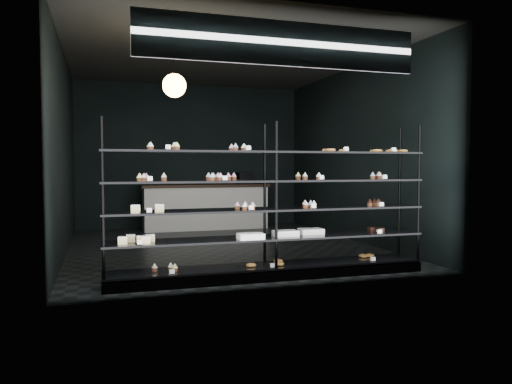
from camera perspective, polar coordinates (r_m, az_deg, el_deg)
room at (r=8.46m, az=-3.91°, el=4.46°), size 5.01×6.01×3.20m
display_shelf at (r=6.15m, az=1.44°, el=-4.04°), size 4.00×0.50×1.91m
signage at (r=5.82m, az=3.04°, el=16.59°), size 3.30×0.05×0.50m
pendant_lamp at (r=6.85m, az=-9.32°, el=11.93°), size 0.31×0.31×0.89m
service_counter at (r=10.99m, az=-5.72°, el=-1.62°), size 2.78×0.65×1.23m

